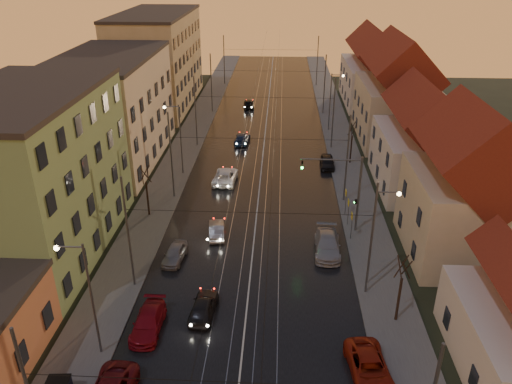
% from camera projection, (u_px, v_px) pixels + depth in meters
% --- Properties ---
extents(ground, '(160.00, 160.00, 0.00)m').
position_uv_depth(ground, '(239.00, 384.00, 29.02)').
color(ground, black).
rests_on(ground, ground).
extents(road, '(16.00, 120.00, 0.04)m').
position_uv_depth(road, '(264.00, 144.00, 64.97)').
color(road, black).
rests_on(road, ground).
extents(sidewalk_left, '(4.00, 120.00, 0.15)m').
position_uv_depth(sidewalk_left, '(188.00, 142.00, 65.40)').
color(sidewalk_left, '#4C4C4C').
rests_on(sidewalk_left, ground).
extents(sidewalk_right, '(4.00, 120.00, 0.15)m').
position_uv_depth(sidewalk_right, '(341.00, 145.00, 64.49)').
color(sidewalk_right, '#4C4C4C').
rests_on(sidewalk_right, ground).
extents(tram_rail_0, '(0.06, 120.00, 0.03)m').
position_uv_depth(tram_rail_0, '(247.00, 144.00, 65.06)').
color(tram_rail_0, gray).
rests_on(tram_rail_0, road).
extents(tram_rail_1, '(0.06, 120.00, 0.03)m').
position_uv_depth(tram_rail_1, '(258.00, 144.00, 64.99)').
color(tram_rail_1, gray).
rests_on(tram_rail_1, road).
extents(tram_rail_2, '(0.06, 120.00, 0.03)m').
position_uv_depth(tram_rail_2, '(270.00, 144.00, 64.92)').
color(tram_rail_2, gray).
rests_on(tram_rail_2, road).
extents(tram_rail_3, '(0.06, 120.00, 0.03)m').
position_uv_depth(tram_rail_3, '(281.00, 144.00, 64.85)').
color(tram_rail_3, gray).
rests_on(tram_rail_3, road).
extents(apartment_left_1, '(10.00, 18.00, 13.00)m').
position_uv_depth(apartment_left_1, '(33.00, 177.00, 39.58)').
color(apartment_left_1, '#6D8C59').
rests_on(apartment_left_1, ground).
extents(apartment_left_2, '(10.00, 20.00, 12.00)m').
position_uv_depth(apartment_left_2, '(112.00, 111.00, 57.77)').
color(apartment_left_2, beige).
rests_on(apartment_left_2, ground).
extents(apartment_left_3, '(10.00, 24.00, 14.00)m').
position_uv_depth(apartment_left_3, '(158.00, 61.00, 78.91)').
color(apartment_left_3, '#988862').
rests_on(apartment_left_3, ground).
extents(house_right_1, '(8.67, 10.20, 10.80)m').
position_uv_depth(house_right_1, '(468.00, 194.00, 39.35)').
color(house_right_1, '#B4A98A').
rests_on(house_right_1, ground).
extents(house_right_2, '(9.18, 12.24, 9.20)m').
position_uv_depth(house_right_2, '(425.00, 145.00, 51.39)').
color(house_right_2, silver).
rests_on(house_right_2, ground).
extents(house_right_3, '(9.18, 14.28, 11.50)m').
position_uv_depth(house_right_3, '(397.00, 96.00, 64.37)').
color(house_right_3, '#B4A98A').
rests_on(house_right_3, ground).
extents(house_right_4, '(9.18, 16.32, 10.00)m').
position_uv_depth(house_right_4, '(374.00, 72.00, 80.88)').
color(house_right_4, silver).
rests_on(house_right_4, ground).
extents(catenary_pole_l_1, '(0.16, 0.16, 9.00)m').
position_uv_depth(catenary_pole_l_1, '(128.00, 234.00, 35.55)').
color(catenary_pole_l_1, '#595B60').
rests_on(catenary_pole_l_1, ground).
extents(catenary_pole_r_1, '(0.16, 0.16, 9.00)m').
position_uv_depth(catenary_pole_r_1, '(371.00, 241.00, 34.75)').
color(catenary_pole_r_1, '#595B60').
rests_on(catenary_pole_r_1, ground).
extents(catenary_pole_l_2, '(0.16, 0.16, 9.00)m').
position_uv_depth(catenary_pole_l_2, '(171.00, 156.00, 49.03)').
color(catenary_pole_l_2, '#595B60').
rests_on(catenary_pole_l_2, ground).
extents(catenary_pole_r_2, '(0.16, 0.16, 9.00)m').
position_uv_depth(catenary_pole_r_2, '(347.00, 160.00, 48.24)').
color(catenary_pole_r_2, '#595B60').
rests_on(catenary_pole_r_2, ground).
extents(catenary_pole_l_3, '(0.16, 0.16, 9.00)m').
position_uv_depth(catenary_pole_l_3, '(196.00, 112.00, 62.51)').
color(catenary_pole_l_3, '#595B60').
rests_on(catenary_pole_l_3, ground).
extents(catenary_pole_r_3, '(0.16, 0.16, 9.00)m').
position_uv_depth(catenary_pole_r_3, '(333.00, 114.00, 61.72)').
color(catenary_pole_r_3, '#595B60').
rests_on(catenary_pole_r_3, ground).
extents(catenary_pole_l_4, '(0.16, 0.16, 9.00)m').
position_uv_depth(catenary_pole_l_4, '(211.00, 84.00, 76.00)').
color(catenary_pole_l_4, '#595B60').
rests_on(catenary_pole_l_4, ground).
extents(catenary_pole_r_4, '(0.16, 0.16, 9.00)m').
position_uv_depth(catenary_pole_r_4, '(325.00, 85.00, 75.21)').
color(catenary_pole_r_4, '#595B60').
rests_on(catenary_pole_r_4, ground).
extents(catenary_pole_l_5, '(0.16, 0.16, 9.00)m').
position_uv_depth(catenary_pole_l_5, '(224.00, 60.00, 92.18)').
color(catenary_pole_l_5, '#595B60').
rests_on(catenary_pole_l_5, ground).
extents(catenary_pole_r_5, '(0.16, 0.16, 9.00)m').
position_uv_depth(catenary_pole_r_5, '(317.00, 61.00, 91.39)').
color(catenary_pole_r_5, '#595B60').
rests_on(catenary_pole_r_5, ground).
extents(street_lamp_0, '(1.75, 0.32, 8.00)m').
position_uv_depth(street_lamp_0, '(85.00, 290.00, 29.11)').
color(street_lamp_0, '#595B60').
rests_on(street_lamp_0, ground).
extents(street_lamp_1, '(1.75, 0.32, 8.00)m').
position_uv_depth(street_lamp_1, '(377.00, 229.00, 35.46)').
color(street_lamp_1, '#595B60').
rests_on(street_lamp_1, ground).
extents(street_lamp_2, '(1.75, 0.32, 8.00)m').
position_uv_depth(street_lamp_2, '(178.00, 133.00, 54.28)').
color(street_lamp_2, '#595B60').
rests_on(street_lamp_2, ground).
extents(street_lamp_3, '(1.75, 0.32, 8.00)m').
position_uv_depth(street_lamp_3, '(333.00, 96.00, 67.83)').
color(street_lamp_3, '#595B60').
rests_on(street_lamp_3, ground).
extents(traffic_light_mast, '(5.30, 0.32, 7.20)m').
position_uv_depth(traffic_light_mast, '(348.00, 185.00, 42.83)').
color(traffic_light_mast, '#595B60').
rests_on(traffic_light_mast, ground).
extents(bare_tree_0, '(1.09, 1.09, 5.11)m').
position_uv_depth(bare_tree_0, '(147.00, 192.00, 46.39)').
color(bare_tree_0, black).
rests_on(bare_tree_0, ground).
extents(bare_tree_1, '(1.09, 1.09, 5.11)m').
position_uv_depth(bare_tree_1, '(400.00, 291.00, 32.86)').
color(bare_tree_1, black).
rests_on(bare_tree_1, ground).
extents(bare_tree_2, '(1.09, 1.09, 5.11)m').
position_uv_depth(bare_tree_2, '(351.00, 144.00, 58.02)').
color(bare_tree_2, black).
rests_on(bare_tree_2, ground).
extents(driving_car_0, '(1.87, 4.07, 1.35)m').
position_uv_depth(driving_car_0, '(203.00, 306.00, 34.27)').
color(driving_car_0, black).
rests_on(driving_car_0, ground).
extents(driving_car_1, '(1.78, 3.86, 1.23)m').
position_uv_depth(driving_car_1, '(217.00, 230.00, 43.86)').
color(driving_car_1, '#929397').
rests_on(driving_car_1, ground).
extents(driving_car_2, '(2.59, 5.12, 1.39)m').
position_uv_depth(driving_car_2, '(225.00, 176.00, 54.06)').
color(driving_car_2, white).
rests_on(driving_car_2, ground).
extents(driving_car_3, '(2.03, 4.42, 1.25)m').
position_uv_depth(driving_car_3, '(242.00, 138.00, 65.15)').
color(driving_car_3, '#192B4C').
rests_on(driving_car_3, ground).
extents(driving_car_4, '(1.92, 4.12, 1.37)m').
position_uv_depth(driving_car_4, '(249.00, 104.00, 79.81)').
color(driving_car_4, black).
rests_on(driving_car_4, ground).
extents(parked_left_2, '(1.81, 4.43, 1.28)m').
position_uv_depth(parked_left_2, '(148.00, 322.00, 32.88)').
color(parked_left_2, maroon).
rests_on(parked_left_2, ground).
extents(parked_left_3, '(1.81, 3.77, 1.24)m').
position_uv_depth(parked_left_3, '(175.00, 254.00, 40.37)').
color(parked_left_3, gray).
rests_on(parked_left_3, ground).
extents(parked_right_0, '(2.71, 5.04, 1.34)m').
position_uv_depth(parked_right_0, '(369.00, 368.00, 29.22)').
color(parked_right_0, maroon).
rests_on(parked_right_0, ground).
extents(parked_right_1, '(2.29, 5.20, 1.49)m').
position_uv_depth(parked_right_1, '(327.00, 244.00, 41.40)').
color(parked_right_1, '#A5A5AB').
rests_on(parked_right_1, ground).
extents(parked_right_2, '(1.69, 3.99, 1.35)m').
position_uv_depth(parked_right_2, '(327.00, 162.00, 57.77)').
color(parked_right_2, black).
rests_on(parked_right_2, ground).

